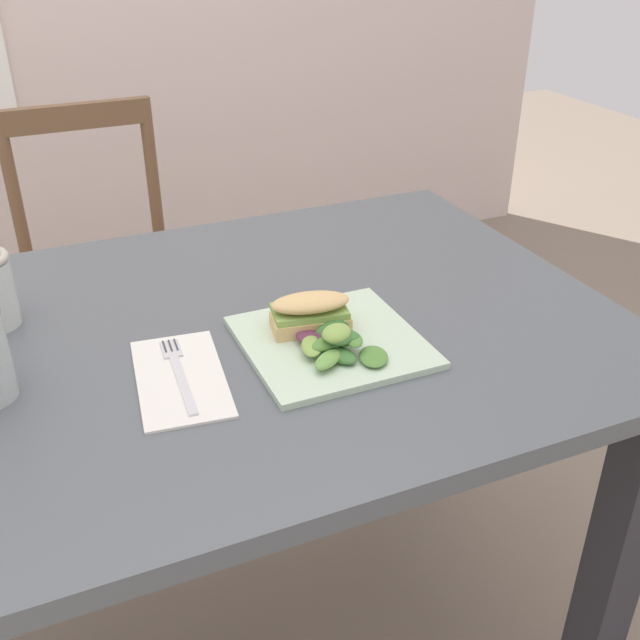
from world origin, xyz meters
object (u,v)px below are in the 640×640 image
sandwich_half_front (310,312)px  fork_on_napkin (178,369)px  chair_wooden_far (108,286)px  dining_table (246,401)px  plate_lunch (331,342)px

sandwich_half_front → fork_on_napkin: size_ratio=0.65×
sandwich_half_front → chair_wooden_far: bearing=101.8°
sandwich_half_front → dining_table: bearing=142.1°
chair_wooden_far → sandwich_half_front: (0.18, -0.88, 0.33)m
chair_wooden_far → sandwich_half_front: bearing=-78.2°
chair_wooden_far → plate_lunch: bearing=-77.7°
fork_on_napkin → plate_lunch: bearing=-4.7°
plate_lunch → dining_table: bearing=134.2°
chair_wooden_far → fork_on_napkin: 0.95m
dining_table → sandwich_half_front: (0.08, -0.07, 0.18)m
dining_table → chair_wooden_far: bearing=96.9°
fork_on_napkin → chair_wooden_far: bearing=88.9°
sandwich_half_front → fork_on_napkin: 0.21m
chair_wooden_far → plate_lunch: 0.99m
dining_table → fork_on_napkin: 0.20m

